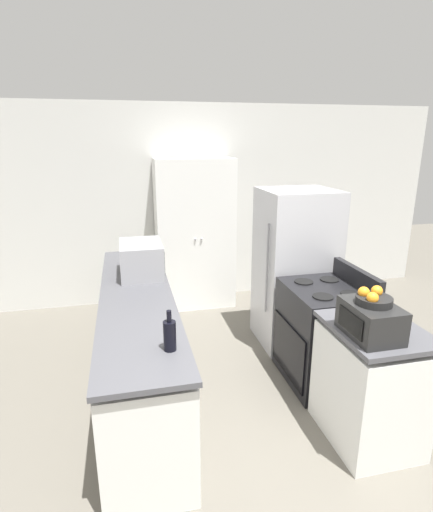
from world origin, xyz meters
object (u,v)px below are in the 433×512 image
Objects in this scene: wine_bottle at (170,335)px; microwave at (141,259)px; pantry_cabinet at (195,234)px; toaster_oven at (370,320)px; fruit_bowl at (373,298)px; stove at (323,334)px; refrigerator at (295,268)px.

microwave is at bearing 93.67° from wine_bottle.
pantry_cabinet is 3.61× the size of microwave.
microwave is 2.12m from toaster_oven.
pantry_cabinet is at bearing 103.08° from fruit_bowl.
fruit_bowl is (1.41, -1.58, 0.11)m from microwave.
refrigerator reaches higher than stove.
microwave is (-1.55, 0.73, 0.60)m from stove.
stove is at bearing -25.04° from microwave.
stove is 1.82m from microwave.
fruit_bowl reaches higher than toaster_oven.
wine_bottle is (-0.65, -2.76, 0.04)m from pantry_cabinet.
refrigerator is 7.18× the size of fruit_bowl.
microwave is at bearing -119.96° from pantry_cabinet.
pantry_cabinet is at bearing 76.76° from wine_bottle.
pantry_cabinet reaches higher than microwave.
toaster_oven is (-0.20, -1.63, 0.18)m from refrigerator.
stove is 0.86m from refrigerator.
fruit_bowl is at bearing -96.71° from refrigerator.
refrigerator is 3.12× the size of microwave.
refrigerator is at bearing 45.19° from wine_bottle.
pantry_cabinet is at bearing 60.04° from microwave.
microwave is at bearing 131.54° from toaster_oven.
wine_bottle is (-1.46, -0.74, 0.55)m from stove.
refrigerator is 1.67m from fruit_bowl.
toaster_oven is at bearing -48.46° from microwave.
pantry_cabinet is 2.83m from wine_bottle.
refrigerator reaches higher than microwave.
fruit_bowl is (-0.19, -1.63, 0.33)m from refrigerator.
refrigerator is (0.05, 0.77, 0.38)m from stove.
fruit_bowl is at bearing -99.53° from stove.
microwave is at bearing -178.28° from refrigerator.
refrigerator reaches higher than toaster_oven.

